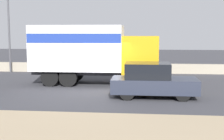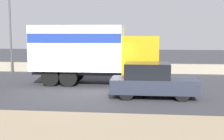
% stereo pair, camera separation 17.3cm
% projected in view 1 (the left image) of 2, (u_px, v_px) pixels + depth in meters
% --- Properties ---
extents(ground_plane, '(80.00, 80.00, 0.00)m').
position_uv_depth(ground_plane, '(103.00, 92.00, 15.96)').
color(ground_plane, '#38383D').
extents(stone_wall_backdrop, '(60.00, 0.35, 0.72)m').
position_uv_depth(stone_wall_backdrop, '(117.00, 68.00, 23.60)').
color(stone_wall_backdrop, '#A39984').
rests_on(stone_wall_backdrop, ground_plane).
extents(street_lamp, '(0.56, 0.28, 6.97)m').
position_uv_depth(street_lamp, '(9.00, 19.00, 23.50)').
color(street_lamp, '#4C4C51').
rests_on(street_lamp, ground_plane).
extents(box_truck, '(7.27, 2.59, 3.44)m').
position_uv_depth(box_truck, '(90.00, 50.00, 18.18)').
color(box_truck, gold).
rests_on(box_truck, ground_plane).
extents(car_hatchback, '(3.99, 1.75, 1.63)m').
position_uv_depth(car_hatchback, '(152.00, 81.00, 14.60)').
color(car_hatchback, '#282D3D').
rests_on(car_hatchback, ground_plane).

